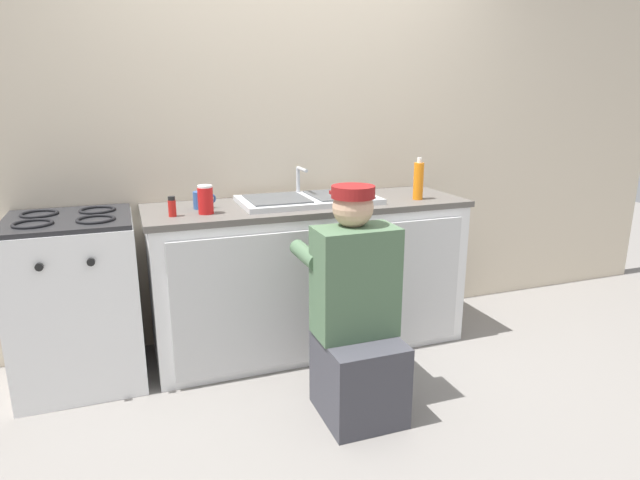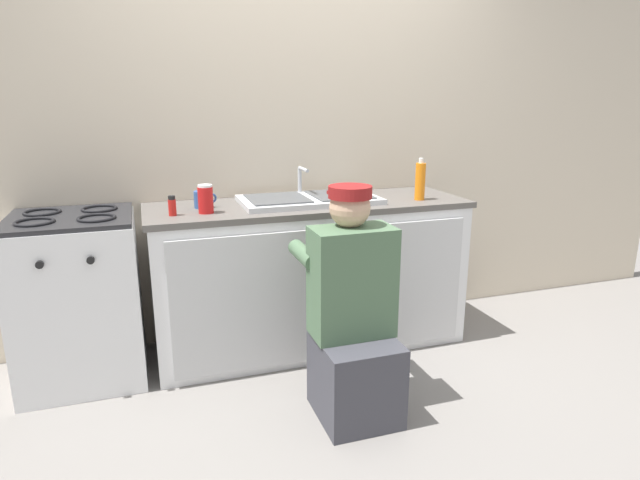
% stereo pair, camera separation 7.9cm
% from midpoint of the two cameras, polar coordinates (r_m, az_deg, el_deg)
% --- Properties ---
extents(ground_plane, '(12.00, 12.00, 0.00)m').
position_cam_midpoint_polar(ground_plane, '(3.17, 1.33, -13.02)').
color(ground_plane, gray).
extents(back_wall, '(6.00, 0.10, 2.50)m').
position_cam_midpoint_polar(back_wall, '(3.43, -2.32, 10.98)').
color(back_wall, beige).
rests_on(back_wall, ground_plane).
extents(counter_cabinet, '(1.84, 0.62, 0.86)m').
position_cam_midpoint_polar(counter_cabinet, '(3.25, -0.38, -4.03)').
color(counter_cabinet, white).
rests_on(counter_cabinet, ground_plane).
extents(countertop, '(1.88, 0.62, 0.03)m').
position_cam_midpoint_polar(countertop, '(3.14, -0.44, 3.74)').
color(countertop, '#5B5651').
rests_on(countertop, counter_cabinet).
extents(sink_double_basin, '(0.80, 0.44, 0.19)m').
position_cam_midpoint_polar(sink_double_basin, '(3.14, -0.46, 4.40)').
color(sink_double_basin, silver).
rests_on(sink_double_basin, countertop).
extents(stove_range, '(0.62, 0.62, 0.92)m').
position_cam_midpoint_polar(stove_range, '(3.12, -23.65, -5.70)').
color(stove_range, white).
rests_on(stove_range, ground_plane).
extents(plumber_person, '(0.42, 0.61, 1.10)m').
position_cam_midpoint_polar(plumber_person, '(2.55, 4.43, -8.86)').
color(plumber_person, '#3F3F47').
rests_on(plumber_person, ground_plane).
extents(soap_bottle_orange, '(0.06, 0.06, 0.25)m').
position_cam_midpoint_polar(soap_bottle_orange, '(3.26, 11.33, 6.18)').
color(soap_bottle_orange, orange).
rests_on(soap_bottle_orange, countertop).
extents(soda_cup_red, '(0.08, 0.08, 0.15)m').
position_cam_midpoint_polar(soda_cup_red, '(2.89, -11.34, 4.30)').
color(soda_cup_red, red).
rests_on(soda_cup_red, countertop).
extents(coffee_mug, '(0.13, 0.08, 0.09)m').
position_cam_midpoint_polar(coffee_mug, '(3.03, -11.76, 4.26)').
color(coffee_mug, '#335699').
rests_on(coffee_mug, countertop).
extents(spice_bottle_red, '(0.04, 0.04, 0.10)m').
position_cam_midpoint_polar(spice_bottle_red, '(2.87, -14.73, 3.53)').
color(spice_bottle_red, red).
rests_on(spice_bottle_red, countertop).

